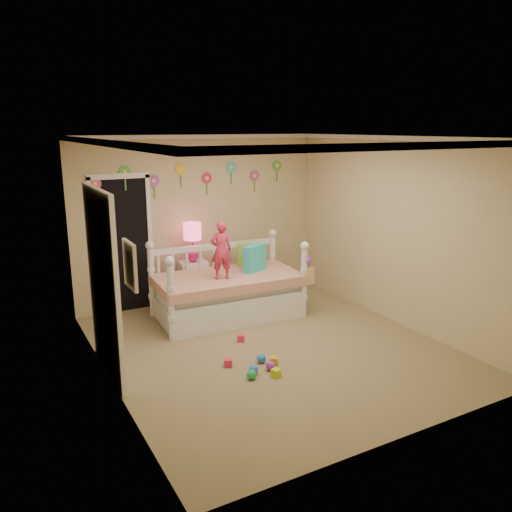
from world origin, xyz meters
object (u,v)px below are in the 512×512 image
nightstand (194,283)px  table_lamp (192,236)px  daybed (228,279)px  child (221,250)px

nightstand → table_lamp: table_lamp is taller
nightstand → table_lamp: 0.75m
daybed → child: 0.52m
daybed → child: size_ratio=2.54×
child → nightstand: bearing=-69.6°
nightstand → table_lamp: bearing=-76.5°
daybed → nightstand: size_ratio=3.02×
daybed → child: child is taller
table_lamp → child: bearing=-84.8°
child → nightstand: (-0.08, 0.86, -0.70)m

